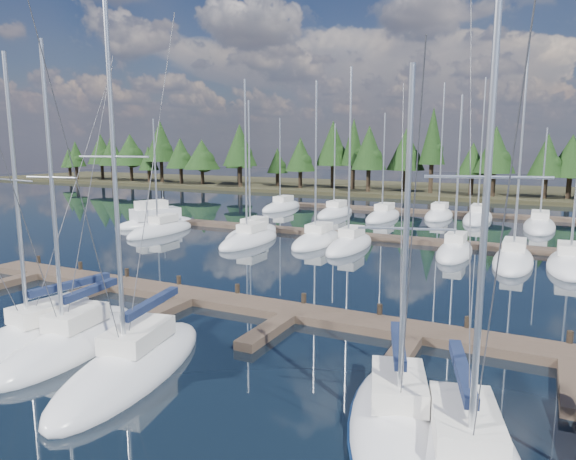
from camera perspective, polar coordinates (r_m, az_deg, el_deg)
The scene contains 11 objects.
ground at distance 36.61m, azimuth 9.01°, elevation -3.94°, with size 260.00×260.00×0.00m, color black.
far_shore at distance 94.96m, azimuth 20.07°, elevation 4.01°, with size 220.00×30.00×0.60m, color #302D1A.
main_dock at distance 25.22m, azimuth 0.18°, elevation -9.53°, with size 44.00×6.13×0.90m.
back_docks at distance 55.25m, azimuth 15.17°, elevation 0.60°, with size 50.00×21.80×0.40m.
front_sailboat_1 at distance 24.80m, azimuth -25.79°, elevation -10.68°, with size 4.29×9.96×12.76m.
front_sailboat_2 at distance 23.40m, azimuth -22.90°, elevation -11.63°, with size 3.65×8.05×13.06m.
front_sailboat_3 at distance 20.58m, azimuth -16.84°, elevation -14.24°, with size 4.73×9.55×14.57m.
front_sailboat_4 at distance 16.46m, azimuth 12.10°, elevation -20.45°, with size 5.27×8.84×11.27m.
back_sailboat_rows at distance 50.54m, azimuth 15.31°, elevation -0.14°, with size 46.31×32.79×16.29m.
motor_yacht_left at distance 55.43m, azimuth -14.50°, elevation 0.95°, with size 6.29×9.20×4.38m.
tree_line at distance 84.71m, azimuth 20.21°, elevation 8.18°, with size 185.97×11.93×13.94m.
Camera 1 is at (10.58, -4.02, 8.43)m, focal length 32.00 mm.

